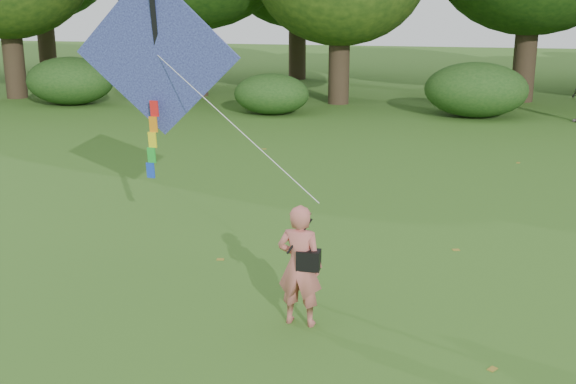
# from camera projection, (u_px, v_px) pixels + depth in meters

# --- Properties ---
(ground) EXTENTS (100.00, 100.00, 0.00)m
(ground) POSITION_uv_depth(u_px,v_px,m) (291.00, 360.00, 8.58)
(ground) COLOR #265114
(ground) RESTS_ON ground
(man_kite_flyer) EXTENTS (0.63, 0.45, 1.63)m
(man_kite_flyer) POSITION_uv_depth(u_px,v_px,m) (300.00, 266.00, 9.30)
(man_kite_flyer) COLOR #BE6259
(man_kite_flyer) RESTS_ON ground
(crossbody_bag) EXTENTS (0.43, 0.20, 0.68)m
(crossbody_bag) POSITION_uv_depth(u_px,v_px,m) (308.00, 259.00, 9.22)
(crossbody_bag) COLOR black
(crossbody_bag) RESTS_ON ground
(flying_kite) EXTENTS (4.37, 2.87, 3.38)m
(flying_kite) POSITION_uv_depth(u_px,v_px,m) (157.00, 57.00, 11.42)
(flying_kite) COLOR #252EA1
(flying_kite) RESTS_ON ground
(shrub_band) EXTENTS (39.15, 3.22, 1.88)m
(shrub_band) POSITION_uv_depth(u_px,v_px,m) (366.00, 90.00, 25.11)
(shrub_band) COLOR #264919
(shrub_band) RESTS_ON ground
(fallen_leaves) EXTENTS (11.03, 12.64, 0.01)m
(fallen_leaves) POSITION_uv_depth(u_px,v_px,m) (448.00, 241.00, 12.64)
(fallen_leaves) COLOR olive
(fallen_leaves) RESTS_ON ground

